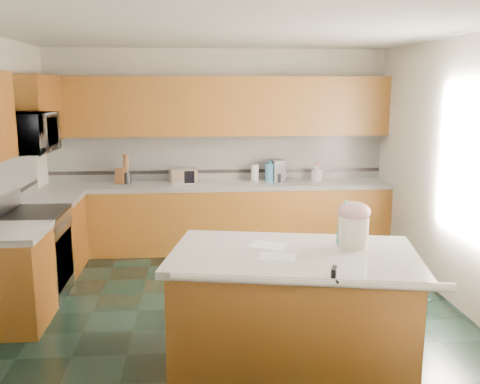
{
  "coord_description": "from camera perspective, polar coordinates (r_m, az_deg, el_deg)",
  "views": [
    {
      "loc": [
        -0.3,
        -5.06,
        2.18
      ],
      "look_at": [
        0.15,
        0.35,
        1.12
      ],
      "focal_mm": 40.0,
      "sensor_mm": 36.0,
      "label": 1
    }
  ],
  "objects": [
    {
      "name": "floor",
      "position": [
        5.52,
        -1.28,
        -12.23
      ],
      "size": [
        4.6,
        4.6,
        0.0
      ],
      "primitive_type": "plane",
      "color": "black",
      "rests_on": "ground"
    },
    {
      "name": "ceiling",
      "position": [
        5.09,
        -1.42,
        16.91
      ],
      "size": [
        4.6,
        4.6,
        0.0
      ],
      "primitive_type": "plane",
      "color": "white",
      "rests_on": "ground"
    },
    {
      "name": "wall_back",
      "position": [
        7.43,
        -2.42,
        4.63
      ],
      "size": [
        4.6,
        0.04,
        2.7
      ],
      "primitive_type": "cube",
      "color": "white",
      "rests_on": "ground"
    },
    {
      "name": "wall_front",
      "position": [
        2.88,
        1.45,
        -5.71
      ],
      "size": [
        4.6,
        0.04,
        2.7
      ],
      "primitive_type": "cube",
      "color": "white",
      "rests_on": "ground"
    },
    {
      "name": "wall_right",
      "position": [
        5.76,
        22.39,
        1.93
      ],
      "size": [
        0.04,
        4.6,
        2.7
      ],
      "primitive_type": "cube",
      "color": "white",
      "rests_on": "ground"
    },
    {
      "name": "back_base_cab",
      "position": [
        7.28,
        -2.26,
        -2.87
      ],
      "size": [
        4.6,
        0.6,
        0.86
      ],
      "primitive_type": "cube",
      "color": "#4B250A",
      "rests_on": "ground"
    },
    {
      "name": "back_countertop",
      "position": [
        7.18,
        -2.29,
        0.69
      ],
      "size": [
        4.6,
        0.64,
        0.06
      ],
      "primitive_type": "cube",
      "color": "white",
      "rests_on": "back_base_cab"
    },
    {
      "name": "back_upper_cab",
      "position": [
        7.2,
        -2.4,
        9.13
      ],
      "size": [
        4.6,
        0.33,
        0.78
      ],
      "primitive_type": "cube",
      "color": "#4B250A",
      "rests_on": "wall_back"
    },
    {
      "name": "back_backsplash",
      "position": [
        7.41,
        -2.41,
        3.72
      ],
      "size": [
        4.6,
        0.02,
        0.63
      ],
      "primitive_type": "cube",
      "color": "silver",
      "rests_on": "back_countertop"
    },
    {
      "name": "back_accent_band",
      "position": [
        7.43,
        -2.39,
        2.22
      ],
      "size": [
        4.6,
        0.01,
        0.05
      ],
      "primitive_type": "cube",
      "color": "black",
      "rests_on": "back_countertop"
    },
    {
      "name": "left_base_cab_rear",
      "position": [
        6.8,
        -19.12,
        -4.49
      ],
      "size": [
        0.6,
        0.82,
        0.86
      ],
      "primitive_type": "cube",
      "color": "#4B250A",
      "rests_on": "ground"
    },
    {
      "name": "left_counter_rear",
      "position": [
        6.7,
        -19.37,
        -0.69
      ],
      "size": [
        0.64,
        0.82,
        0.06
      ],
      "primitive_type": "cube",
      "color": "white",
      "rests_on": "left_base_cab_rear"
    },
    {
      "name": "left_base_cab_front",
      "position": [
        5.4,
        -23.09,
        -8.78
      ],
      "size": [
        0.6,
        0.72,
        0.86
      ],
      "primitive_type": "cube",
      "color": "#4B250A",
      "rests_on": "ground"
    },
    {
      "name": "left_counter_front",
      "position": [
        5.27,
        -23.47,
        -4.05
      ],
      "size": [
        0.64,
        0.72,
        0.06
      ],
      "primitive_type": "cube",
      "color": "white",
      "rests_on": "left_base_cab_front"
    },
    {
      "name": "left_backsplash",
      "position": [
        6.02,
        -23.96,
        1.07
      ],
      "size": [
        0.02,
        2.3,
        0.63
      ],
      "primitive_type": "cube",
      "color": "silver",
      "rests_on": "wall_left"
    },
    {
      "name": "left_accent_band",
      "position": [
        6.06,
        -23.76,
        -0.75
      ],
      "size": [
        0.01,
        2.3,
        0.05
      ],
      "primitive_type": "cube",
      "color": "black",
      "rests_on": "wall_left"
    },
    {
      "name": "left_upper_cab_rear",
      "position": [
        6.74,
        -20.78,
        8.3
      ],
      "size": [
        0.33,
        1.09,
        0.78
      ],
      "primitive_type": "cube",
      "color": "#4B250A",
      "rests_on": "wall_left"
    },
    {
      "name": "range_body",
      "position": [
        6.07,
        -20.94,
        -6.37
      ],
      "size": [
        0.6,
        0.76,
        0.88
      ],
      "primitive_type": "cube",
      "color": "#B7B7BC",
      "rests_on": "ground"
    },
    {
      "name": "range_oven_door",
      "position": [
        6.0,
        -18.24,
        -6.77
      ],
      "size": [
        0.02,
        0.68,
        0.55
      ],
      "primitive_type": "cube",
      "color": "black",
      "rests_on": "range_body"
    },
    {
      "name": "range_cooktop",
      "position": [
        5.95,
        -21.24,
        -2.13
      ],
      "size": [
        0.62,
        0.78,
        0.04
      ],
      "primitive_type": "cube",
      "color": "black",
      "rests_on": "range_body"
    },
    {
      "name": "range_handle",
      "position": [
        5.9,
        -18.18,
        -3.25
      ],
      "size": [
        0.02,
        0.66,
        0.02
      ],
      "primitive_type": "cylinder",
      "rotation": [
        1.57,
        0.0,
        0.0
      ],
      "color": "#B7B7BC",
      "rests_on": "range_body"
    },
    {
      "name": "range_backguard",
      "position": [
        6.01,
        -23.7,
        -1.03
      ],
      "size": [
        0.06,
        0.76,
        0.18
      ],
      "primitive_type": "cube",
      "color": "#B7B7BC",
      "rests_on": "range_body"
    },
    {
      "name": "microwave",
      "position": [
        5.83,
        -21.81,
        5.86
      ],
      "size": [
        0.5,
        0.73,
        0.41
      ],
      "primitive_type": "imported",
      "rotation": [
        0.0,
        0.0,
        1.57
      ],
      "color": "#B7B7BC",
      "rests_on": "wall_left"
    },
    {
      "name": "island_base",
      "position": [
        4.38,
        5.62,
        -12.54
      ],
      "size": [
        1.98,
        1.37,
        0.86
      ],
      "primitive_type": "cube",
      "rotation": [
        0.0,
        0.0,
        -0.2
      ],
      "color": "#4B250A",
      "rests_on": "ground"
    },
    {
      "name": "island_top",
      "position": [
        4.22,
        5.74,
        -6.81
      ],
      "size": [
        2.09,
        1.48,
        0.06
      ],
      "primitive_type": "cube",
      "rotation": [
        0.0,
        0.0,
        -0.2
      ],
      "color": "white",
      "rests_on": "island_base"
    },
    {
      "name": "island_bullnose",
      "position": [
        3.69,
        7.35,
        -9.48
      ],
      "size": [
        1.88,
        0.43,
        0.06
      ],
      "primitive_type": "cylinder",
      "rotation": [
        0.0,
        1.57,
        -0.2
      ],
      "color": "white",
      "rests_on": "island_base"
    },
    {
      "name": "treat_jar",
      "position": [
        4.39,
        11.99,
        -4.17
      ],
      "size": [
        0.28,
        0.28,
        0.25
      ],
      "primitive_type": "cylinder",
      "rotation": [
        0.0,
        0.0,
        -0.17
      ],
      "color": "silver",
      "rests_on": "island_top"
    },
    {
      "name": "treat_jar_lid",
      "position": [
        4.35,
        12.07,
        -2.06
      ],
      "size": [
        0.26,
        0.26,
        0.16
      ],
      "primitive_type": "ellipsoid",
      "color": "#CF93A1",
      "rests_on": "treat_jar"
    },
    {
      "name": "treat_jar_knob",
      "position": [
        4.34,
        12.1,
        -1.36
      ],
      "size": [
        0.09,
        0.03,
        0.03
      ],
      "primitive_type": "cylinder",
      "rotation": [
        0.0,
        1.57,
        0.0
      ],
      "color": "tan",
      "rests_on": "treat_jar_lid"
    },
    {
      "name": "treat_jar_knob_end_l",
      "position": [
        4.32,
        11.55,
        -1.38
      ],
      "size": [
        0.05,
        0.05,
        0.05
      ],
      "primitive_type": "sphere",
      "color": "tan",
      "rests_on": "treat_jar_lid"
    },
    {
      "name": "treat_jar_knob_end_r",
      "position": [
        4.35,
        12.65,
        -1.35
      ],
      "size": [
        0.05,
        0.05,
        0.05
      ],
      "primitive_type": "sphere",
      "color": "tan",
      "rests_on": "treat_jar_lid"
    },
    {
      "name": "soap_bottle_island",
      "position": [
        4.38,
        11.18,
        -3.35
      ],
      "size": [
        0.19,
        0.19,
        0.37
      ],
      "primitive_type": "imported",
      "rotation": [
        0.0,
        0.0,
        -0.4
      ],
      "color": "teal",
      "rests_on": "island_top"
    },
    {
      "name": "paper_sheet_a",
      "position": [
        4.09,
        4.0,
        -6.91
      ],
      "size": [
        0.33,
        0.28,
        0.0
      ],
      "primitive_type": "cube",
      "rotation": [
        0.0,
        0.0,
        -0.28
      ],
      "color": "white",
      "rests_on": "island_top"
    },
    {
      "name": "paper_sheet_b",
      "position": [
        4.37,
        3.08,
        -5.7
      ],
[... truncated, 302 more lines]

